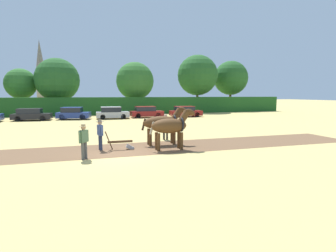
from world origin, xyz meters
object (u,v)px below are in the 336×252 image
object	(u,v)px
tree_center_left	(21,84)
farmer_onlooker_left	(84,139)
tree_right	(198,75)
parked_car_center_left	(31,115)
tree_far_right	(231,78)
parked_car_center	(73,113)
parked_car_center_right	(112,113)
church_spire	(41,72)
draft_horse_lead_right	(163,123)
farmer_beside_team	(165,125)
draft_horse_lead_left	(171,126)
parked_car_far_right	(185,112)
parked_car_right	(146,112)
tree_center	(57,80)
plow	(122,144)
farmer_at_plow	(100,132)
tree_center_right	(135,81)

from	to	relation	value
tree_center_left	farmer_onlooker_left	xyz separation A→B (m)	(9.03, -31.96, -3.64)
farmer_onlooker_left	tree_right	bearing A→B (deg)	95.61
parked_car_center_left	tree_far_right	bearing A→B (deg)	21.45
parked_car_center	parked_car_center_right	world-z (taller)	parked_car_center_right
tree_right	church_spire	distance (m)	36.72
draft_horse_lead_right	tree_center_left	bearing A→B (deg)	115.60
draft_horse_lead_right	farmer_beside_team	xyz separation A→B (m)	(0.62, 1.55, -0.33)
draft_horse_lead_left	parked_car_far_right	size ratio (longest dim) A/B	0.61
draft_horse_lead_right	farmer_beside_team	bearing A→B (deg)	69.12
draft_horse_lead_left	parked_car_center_left	xyz separation A→B (m)	(-10.57, 20.54, -0.64)
farmer_onlooker_left	parked_car_right	xyz separation A→B (m)	(7.84, 21.22, -0.26)
church_spire	draft_horse_lead_left	bearing A→B (deg)	-75.28
tree_right	parked_car_center	distance (m)	23.13
parked_car_center	parked_car_center_left	bearing A→B (deg)	-168.98
tree_far_right	parked_car_far_right	size ratio (longest dim) A/B	2.12
tree_center	farmer_onlooker_left	distance (m)	31.55
parked_car_center	parked_car_far_right	bearing A→B (deg)	9.72
tree_right	farmer_beside_team	world-z (taller)	tree_right
tree_center	parked_car_right	distance (m)	15.90
tree_right	parked_car_center_right	xyz separation A→B (m)	(-15.89, -9.60, -5.67)
plow	parked_car_center	size ratio (longest dim) A/B	0.39
farmer_at_plow	tree_center	bearing A→B (deg)	84.37
tree_center_right	farmer_beside_team	xyz separation A→B (m)	(-2.84, -26.43, -4.22)
tree_far_right	plow	size ratio (longest dim) A/B	5.86
tree_center_right	farmer_beside_team	world-z (taller)	tree_center_right
tree_right	farmer_beside_team	size ratio (longest dim) A/B	5.75
draft_horse_lead_right	parked_car_far_right	xyz separation A→B (m)	(8.61, 18.34, -0.64)
parked_car_right	parked_car_center	bearing A→B (deg)	178.25
parked_car_center_left	tree_right	bearing A→B (deg)	22.85
tree_far_right	farmer_at_plow	world-z (taller)	tree_far_right
farmer_at_plow	parked_car_right	xyz separation A→B (m)	(6.99, 19.29, -0.26)
tree_center	farmer_at_plow	distance (m)	29.78
tree_far_right	parked_car_right	xyz separation A→B (m)	(-19.15, -10.95, -5.45)
tree_center_right	farmer_at_plow	bearing A→B (deg)	-104.25
parked_car_center_right	parked_car_center_left	bearing A→B (deg)	177.88
tree_center	farmer_beside_team	xyz separation A→B (m)	(9.05, -27.08, -4.23)
church_spire	parked_car_center	bearing A→B (deg)	-76.16
tree_center	draft_horse_lead_right	world-z (taller)	tree_center
tree_right	parked_car_center_right	size ratio (longest dim) A/B	2.43
farmer_beside_team	parked_car_right	size ratio (longest dim) A/B	0.40
farmer_onlooker_left	parked_car_right	world-z (taller)	farmer_onlooker_left
tree_center_right	parked_car_center_left	distance (m)	17.31
parked_car_center_right	farmer_onlooker_left	bearing A→B (deg)	-97.25
tree_center_left	tree_center_right	size ratio (longest dim) A/B	0.83
farmer_onlooker_left	parked_car_center_left	distance (m)	22.18
tree_center_left	parked_car_right	bearing A→B (deg)	-32.47
tree_far_right	parked_car_far_right	xyz separation A→B (m)	(-13.77, -11.43, -5.46)
tree_right	tree_far_right	xyz separation A→B (m)	(7.78, 1.86, -0.23)
tree_far_right	parked_car_center_right	size ratio (longest dim) A/B	2.30
tree_right	farmer_onlooker_left	bearing A→B (deg)	-122.38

